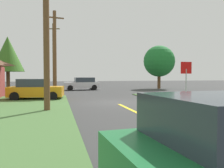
{
  "coord_description": "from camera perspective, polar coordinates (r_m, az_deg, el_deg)",
  "views": [
    {
      "loc": [
        -3.87,
        -15.5,
        1.89
      ],
      "look_at": [
        0.85,
        4.65,
        1.12
      ],
      "focal_mm": 36.96,
      "sensor_mm": 36.0,
      "label": 1
    }
  ],
  "objects": [
    {
      "name": "ground_plane",
      "position": [
        16.09,
        0.84,
        -4.61
      ],
      "size": [
        120.0,
        120.0,
        0.0
      ],
      "primitive_type": "plane",
      "color": "#383838"
    },
    {
      "name": "lane_stripe_center",
      "position": [
        8.65,
        14.02,
        -10.51
      ],
      "size": [
        0.2,
        14.0,
        0.01
      ],
      "primitive_type": "cube",
      "color": "yellow",
      "rests_on": "ground"
    },
    {
      "name": "stop_sign",
      "position": [
        16.58,
        17.86,
        2.44
      ],
      "size": [
        0.81,
        0.07,
        2.82
      ],
      "rotation": [
        0.0,
        0.0,
        3.13
      ],
      "color": "#9EA0A8",
      "rests_on": "ground"
    },
    {
      "name": "car_approaching_junction",
      "position": [
        30.17,
        -7.39,
        0.06
      ],
      "size": [
        4.6,
        2.19,
        1.62
      ],
      "rotation": [
        0.0,
        0.0,
        3.21
      ],
      "color": "silver",
      "rests_on": "ground"
    },
    {
      "name": "parked_car_near_building",
      "position": [
        18.92,
        -18.32,
        -1.26
      ],
      "size": [
        4.25,
        2.56,
        1.62
      ],
      "rotation": [
        0.0,
        0.0,
        -0.12
      ],
      "color": "orange",
      "rests_on": "ground"
    },
    {
      "name": "utility_pole_near",
      "position": [
        12.62,
        -15.93,
        11.26
      ],
      "size": [
        1.8,
        0.31,
        7.61
      ],
      "color": "brown",
      "rests_on": "ground"
    },
    {
      "name": "utility_pole_mid",
      "position": [
        23.37,
        -13.96,
        7.69
      ],
      "size": [
        1.79,
        0.46,
        8.16
      ],
      "color": "brown",
      "rests_on": "ground"
    },
    {
      "name": "utility_pole_far",
      "position": [
        34.19,
        -14.23,
        6.85
      ],
      "size": [
        1.78,
        0.51,
        9.26
      ],
      "color": "brown",
      "rests_on": "ground"
    },
    {
      "name": "oak_tree_left",
      "position": [
        30.32,
        -24.4,
        6.74
      ],
      "size": [
        3.8,
        3.8,
        6.53
      ],
      "color": "brown",
      "rests_on": "ground"
    },
    {
      "name": "pine_tree_center",
      "position": [
        33.72,
        11.58,
        5.53
      ],
      "size": [
        4.45,
        4.45,
        6.15
      ],
      "color": "brown",
      "rests_on": "ground"
    }
  ]
}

